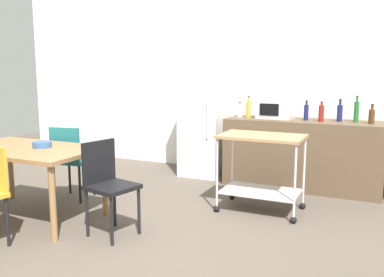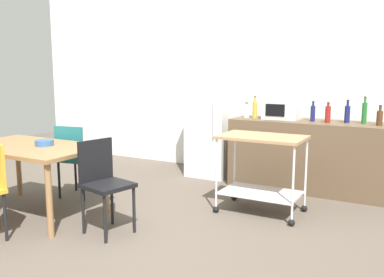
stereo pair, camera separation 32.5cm
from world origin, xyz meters
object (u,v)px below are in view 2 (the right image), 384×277
dining_table (30,153)px  chair_black (103,179)px  bottle_soy_sauce (313,113)px  fruit_bowl (44,143)px  kitchen_cart (262,161)px  bottle_wine (328,114)px  refrigerator (212,123)px  bottle_sesame_oil (246,111)px  bottle_sparkling_water (364,112)px  bottle_olive_oil (380,117)px  bottle_hot_sauce (347,114)px  bottle_vinegar (255,109)px  microwave (282,109)px  chair_teal (75,156)px

dining_table → chair_black: 1.05m
bottle_soy_sauce → fruit_bowl: (-2.28, -2.29, -0.23)m
kitchen_cart → bottle_wine: bearing=66.9°
refrigerator → bottle_sesame_oil: 0.63m
bottle_sparkling_water → bottle_olive_oil: 0.21m
refrigerator → bottle_sesame_oil: refrigerator is taller
bottle_hot_sauce → bottle_olive_oil: 0.39m
kitchen_cart → bottle_hot_sauce: bottle_hot_sauce is taller
chair_black → bottle_hot_sauce: bearing=-23.3°
refrigerator → fruit_bowl: bearing=-108.4°
bottle_vinegar → bottle_olive_oil: size_ratio=1.23×
bottle_sesame_oil → fruit_bowl: bearing=-120.9°
bottle_sparkling_water → microwave: bearing=-179.6°
chair_teal → fruit_bowl: chair_teal is taller
bottle_wine → fruit_bowl: bearing=-138.0°
bottle_hot_sauce → dining_table: bearing=-139.5°
chair_teal → kitchen_cart: 2.24m
chair_black → bottle_sparkling_water: 3.20m
chair_black → microwave: size_ratio=1.93×
chair_black → bottle_sesame_oil: bearing=1.4°
dining_table → bottle_vinegar: 2.89m
chair_teal → chair_black: bearing=136.6°
dining_table → bottle_hot_sauce: (2.83, 2.42, 0.34)m
chair_teal → bottle_olive_oil: bearing=-162.2°
refrigerator → chair_black: bearing=-87.9°
chair_teal → bottle_sesame_oil: (1.53, 1.71, 0.46)m
chair_black → bottle_wine: (1.58, 2.34, 0.49)m
bottle_sesame_oil → bottle_sparkling_water: bottle_sparkling_water is taller
bottle_sparkling_water → refrigerator: bearing=178.7°
bottle_wine → refrigerator: bearing=174.2°
chair_teal → bottle_sparkling_water: bottle_sparkling_water is taller
chair_teal → bottle_soy_sauce: bottle_soy_sauce is taller
refrigerator → bottle_sesame_oil: bearing=-10.3°
refrigerator → bottle_hot_sauce: size_ratio=5.46×
bottle_hot_sauce → fruit_bowl: bottle_hot_sauce is taller
microwave → bottle_hot_sauce: size_ratio=1.62×
microwave → bottle_soy_sauce: bearing=-8.2°
bottle_wine → bottle_olive_oil: (0.59, 0.03, -0.01)m
refrigerator → bottle_hot_sauce: bearing=-1.8°
kitchen_cart → bottle_vinegar: size_ratio=3.08×
bottle_hot_sauce → fruit_bowl: size_ratio=1.47×
microwave → bottle_soy_sauce: size_ratio=1.79×
microwave → bottle_sparkling_water: bottle_sparkling_water is taller
chair_black → refrigerator: refrigerator is taller
bottle_soy_sauce → bottle_wine: (0.20, -0.06, 0.00)m
kitchen_cart → bottle_vinegar: (-0.51, 1.11, 0.45)m
fruit_bowl → bottle_hot_sauce: bearing=41.1°
bottle_soy_sauce → kitchen_cart: bearing=-103.0°
bottle_sparkling_water → chair_teal: bearing=-149.8°
bottle_sesame_oil → microwave: bearing=6.1°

